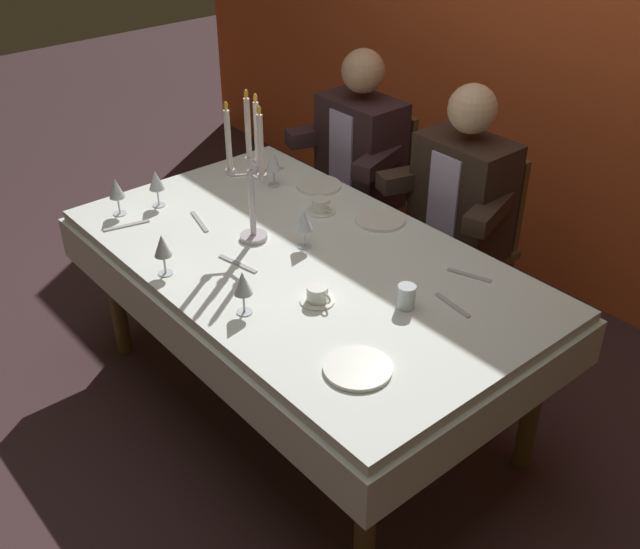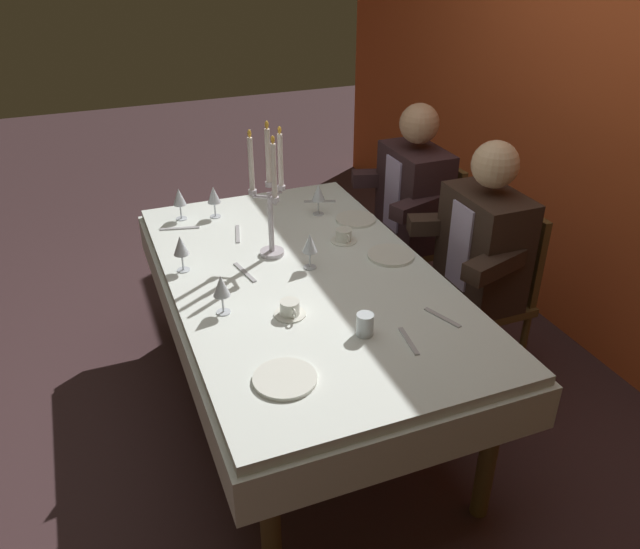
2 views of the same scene
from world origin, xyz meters
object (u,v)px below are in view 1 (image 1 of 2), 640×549
wine_glass_0 (156,181)px  wine_glass_1 (273,162)px  dinner_plate_1 (380,219)px  water_tumbler_0 (406,297)px  coffee_cup_0 (318,295)px  seated_diner_0 (362,149)px  wine_glass_4 (162,247)px  coffee_cup_1 (321,206)px  dining_table (303,282)px  seated_diner_1 (464,195)px  dinner_plate_2 (319,185)px  wine_glass_5 (116,189)px  wine_glass_3 (243,284)px  dinner_plate_0 (358,368)px  wine_glass_2 (304,221)px  candelabra (250,175)px

wine_glass_0 → wine_glass_1: bearing=71.8°
dinner_plate_1 → water_tumbler_0: water_tumbler_0 is taller
coffee_cup_0 → seated_diner_0: (-0.89, 1.04, -0.03)m
wine_glass_4 → coffee_cup_1: wine_glass_4 is taller
dining_table → seated_diner_1: bearing=87.1°
dinner_plate_2 → wine_glass_5: bearing=-112.9°
dining_table → dinner_plate_1: 0.44m
wine_glass_4 → wine_glass_5: 0.55m
coffee_cup_0 → seated_diner_1: seated_diner_1 is taller
dinner_plate_1 → water_tumbler_0: size_ratio=2.43×
dining_table → coffee_cup_0: size_ratio=14.70×
dining_table → seated_diner_0: size_ratio=1.56×
coffee_cup_1 → dining_table: bearing=-51.1°
wine_glass_1 → wine_glass_3: size_ratio=1.00×
dinner_plate_2 → wine_glass_0: 0.72m
dinner_plate_0 → wine_glass_2: bearing=153.0°
water_tumbler_0 → dining_table: bearing=-173.5°
dinner_plate_0 → seated_diner_0: (-1.26, 1.19, -0.01)m
wine_glass_5 → coffee_cup_0: wine_glass_5 is taller
dinner_plate_0 → wine_glass_3: bearing=-169.6°
wine_glass_1 → seated_diner_1: (0.61, 0.59, -0.12)m
wine_glass_2 → coffee_cup_0: 0.39m
candelabra → seated_diner_0: bearing=112.4°
dining_table → dinner_plate_0: size_ratio=8.99×
dinner_plate_2 → wine_glass_3: 1.02m
dinner_plate_1 → wine_glass_1: size_ratio=1.28×
dining_table → wine_glass_2: 0.24m
candelabra → wine_glass_2: bearing=33.0°
wine_glass_4 → seated_diner_0: (-0.39, 1.35, -0.12)m
wine_glass_4 → coffee_cup_1: (-0.00, 0.76, -0.09)m
wine_glass_2 → coffee_cup_1: 0.31m
wine_glass_5 → coffee_cup_1: 0.86m
wine_glass_4 → coffee_cup_0: (0.50, 0.31, -0.09)m
dinner_plate_1 → seated_diner_0: seated_diner_0 is taller
wine_glass_1 → wine_glass_4: size_ratio=1.00×
wine_glass_0 → seated_diner_1: bearing=54.6°
wine_glass_1 → candelabra: bearing=-46.7°
wine_glass_2 → wine_glass_4: bearing=-109.1°
candelabra → coffee_cup_1: candelabra is taller
candelabra → dinner_plate_0: bearing=-15.1°
wine_glass_2 → water_tumbler_0: (0.55, 0.01, -0.07)m
wine_glass_0 → seated_diner_0: bearing=84.3°
wine_glass_2 → seated_diner_0: size_ratio=0.13×
seated_diner_0 → coffee_cup_1: bearing=-56.8°
wine_glass_1 → coffee_cup_0: wine_glass_1 is taller
coffee_cup_1 → wine_glass_2: bearing=-53.0°
coffee_cup_1 → wine_glass_1: bearing=179.7°
candelabra → dinner_plate_2: candelabra is taller
wine_glass_5 → seated_diner_0: (0.15, 1.26, -0.12)m
wine_glass_0 → wine_glass_4: bearing=-27.5°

